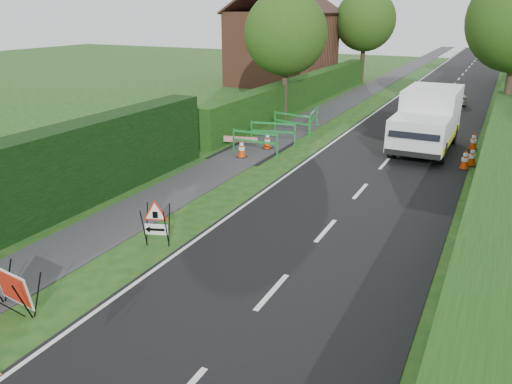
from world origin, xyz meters
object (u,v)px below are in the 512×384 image
(triangle_sign, at_px, (154,220))
(hatchback_car, at_px, (449,93))
(red_rect_sign, at_px, (13,289))
(works_van, at_px, (428,119))

(triangle_sign, relative_size, hatchback_car, 0.30)
(red_rect_sign, distance_m, works_van, 17.27)
(works_van, distance_m, hatchback_car, 12.59)
(red_rect_sign, distance_m, hatchback_car, 29.36)
(red_rect_sign, bearing_deg, hatchback_car, 87.55)
(triangle_sign, distance_m, hatchback_car, 25.70)
(red_rect_sign, height_order, hatchback_car, hatchback_car)
(red_rect_sign, relative_size, hatchback_car, 0.31)
(works_van, bearing_deg, hatchback_car, 92.93)
(triangle_sign, relative_size, works_van, 0.19)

